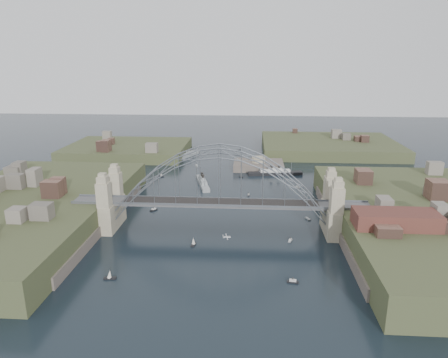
% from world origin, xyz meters
% --- Properties ---
extents(ground, '(500.00, 500.00, 0.00)m').
position_xyz_m(ground, '(0.00, 0.00, 0.00)').
color(ground, black).
rests_on(ground, ground).
extents(bridge, '(84.00, 13.80, 24.60)m').
position_xyz_m(bridge, '(0.00, 0.00, 12.32)').
color(bridge, '#525255').
rests_on(bridge, ground).
extents(shore_west, '(50.50, 90.00, 12.00)m').
position_xyz_m(shore_west, '(-57.32, 0.00, 1.97)').
color(shore_west, '#3D4425').
rests_on(shore_west, ground).
extents(shore_east, '(50.50, 90.00, 12.00)m').
position_xyz_m(shore_east, '(57.32, 0.00, 1.97)').
color(shore_east, '#3D4425').
rests_on(shore_east, ground).
extents(headland_nw, '(60.00, 45.00, 9.00)m').
position_xyz_m(headland_nw, '(-55.00, 95.00, 0.50)').
color(headland_nw, '#3D4425').
rests_on(headland_nw, ground).
extents(headland_ne, '(70.00, 55.00, 9.50)m').
position_xyz_m(headland_ne, '(50.00, 110.00, 0.75)').
color(headland_ne, '#3D4425').
rests_on(headland_ne, ground).
extents(fort_island, '(22.00, 16.00, 9.40)m').
position_xyz_m(fort_island, '(12.00, 70.00, -0.34)').
color(fort_island, brown).
rests_on(fort_island, ground).
extents(wharf_shed, '(20.00, 8.00, 4.00)m').
position_xyz_m(wharf_shed, '(44.00, -14.00, 10.00)').
color(wharf_shed, '#592D26').
rests_on(wharf_shed, shore_east).
extents(finger_pier, '(4.00, 22.00, 1.40)m').
position_xyz_m(finger_pier, '(39.00, -28.00, 0.70)').
color(finger_pier, '#525255').
rests_on(finger_pier, ground).
extents(naval_cruiser_near, '(7.87, 20.61, 6.18)m').
position_xyz_m(naval_cruiser_near, '(-10.15, 43.55, 0.96)').
color(naval_cruiser_near, '#919799').
rests_on(naval_cruiser_near, ground).
extents(naval_cruiser_far, '(8.68, 15.08, 5.29)m').
position_xyz_m(naval_cruiser_far, '(-22.68, 91.62, 0.82)').
color(naval_cruiser_far, '#919799').
rests_on(naval_cruiser_far, ground).
extents(ocean_liner, '(23.21, 6.05, 5.64)m').
position_xyz_m(ocean_liner, '(18.94, 59.98, 0.88)').
color(ocean_liner, black).
rests_on(ocean_liner, ground).
extents(aeroplane, '(1.91, 3.45, 0.50)m').
position_xyz_m(aeroplane, '(3.11, -21.30, 7.46)').
color(aeroplane, '#9DA0A4').
extents(small_boat_a, '(2.24, 2.58, 1.43)m').
position_xyz_m(small_boat_a, '(-22.67, 14.12, 0.28)').
color(small_boat_a, silver).
rests_on(small_boat_a, ground).
extents(small_boat_b, '(0.76, 1.71, 1.43)m').
position_xyz_m(small_boat_b, '(8.00, 31.18, 0.30)').
color(small_boat_b, silver).
rests_on(small_boat_b, ground).
extents(small_boat_c, '(1.20, 2.78, 2.38)m').
position_xyz_m(small_boat_c, '(-6.16, -10.77, 0.81)').
color(small_boat_c, silver).
rests_on(small_boat_c, ground).
extents(small_boat_d, '(1.50, 2.38, 1.43)m').
position_xyz_m(small_boat_d, '(26.66, 42.05, 0.29)').
color(small_boat_d, silver).
rests_on(small_boat_d, ground).
extents(small_boat_e, '(2.75, 3.26, 2.38)m').
position_xyz_m(small_boat_e, '(-28.83, 54.22, 0.71)').
color(small_boat_e, silver).
rests_on(small_boat_e, ground).
extents(small_boat_f, '(1.85, 1.50, 0.45)m').
position_xyz_m(small_boat_f, '(4.65, 54.88, 0.15)').
color(small_boat_f, silver).
rests_on(small_boat_f, ground).
extents(small_boat_g, '(2.64, 1.19, 1.43)m').
position_xyz_m(small_boat_g, '(18.31, -28.13, 0.28)').
color(small_boat_g, silver).
rests_on(small_boat_g, ground).
extents(small_boat_h, '(1.24, 2.24, 1.43)m').
position_xyz_m(small_boat_h, '(-16.49, 72.84, 0.29)').
color(small_boat_h, silver).
rests_on(small_boat_h, ground).
extents(small_boat_i, '(1.61, 2.42, 0.45)m').
position_xyz_m(small_boat_i, '(26.39, 9.78, 0.15)').
color(small_boat_i, silver).
rests_on(small_boat_i, ground).
extents(small_boat_j, '(2.83, 1.14, 2.38)m').
position_xyz_m(small_boat_j, '(-22.43, -29.28, 0.80)').
color(small_boat_j, silver).
rests_on(small_boat_j, ground).
extents(small_boat_k, '(2.02, 2.02, 0.45)m').
position_xyz_m(small_boat_k, '(2.01, 107.72, 0.15)').
color(small_boat_k, silver).
rests_on(small_boat_k, ground).
extents(small_boat_l, '(2.48, 1.63, 0.45)m').
position_xyz_m(small_boat_l, '(-39.14, 24.63, 0.15)').
color(small_boat_l, silver).
rests_on(small_boat_l, ground).
extents(small_boat_m, '(1.37, 2.03, 1.43)m').
position_xyz_m(small_boat_m, '(19.62, -6.69, 0.29)').
color(small_boat_m, silver).
rests_on(small_boat_m, ground).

